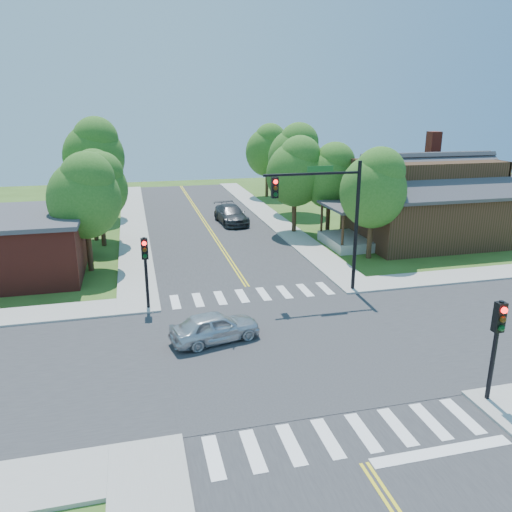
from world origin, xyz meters
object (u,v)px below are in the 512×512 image
object	(u,v)px
signal_pole_nw	(145,260)
car_dgrey	(231,215)
signal_mast_ne	(328,207)
car_silver	(215,328)
house_ne	(424,197)
signal_pole_se	(497,333)

from	to	relation	value
signal_pole_nw	car_dgrey	distance (m)	19.44
signal_mast_ne	car_silver	xyz separation A→B (m)	(-6.81, -4.32, -4.18)
signal_pole_nw	signal_mast_ne	bearing A→B (deg)	0.07
signal_mast_ne	car_dgrey	bearing A→B (deg)	95.54
car_silver	house_ne	bearing A→B (deg)	-66.85
signal_mast_ne	signal_pole_se	distance (m)	11.55
car_silver	car_dgrey	bearing A→B (deg)	-25.64
signal_pole_nw	car_dgrey	size ratio (longest dim) A/B	0.70
signal_pole_nw	house_ne	world-z (taller)	house_ne
signal_pole_se	car_dgrey	distance (m)	29.17
house_ne	car_silver	size ratio (longest dim) A/B	3.11
car_dgrey	car_silver	bearing A→B (deg)	-107.33
signal_pole_se	signal_pole_nw	xyz separation A→B (m)	(-11.20, 11.20, 0.00)
signal_mast_ne	house_ne	xyz separation A→B (m)	(11.19, 8.65, -1.52)
signal_pole_se	car_silver	distance (m)	11.12
house_ne	car_silver	distance (m)	22.34
house_ne	signal_pole_se	bearing A→B (deg)	-115.58
signal_pole_se	car_silver	world-z (taller)	signal_pole_se
signal_pole_nw	car_dgrey	bearing A→B (deg)	66.24
signal_mast_ne	car_silver	world-z (taller)	signal_mast_ne
signal_mast_ne	car_dgrey	size ratio (longest dim) A/B	1.32
car_silver	car_dgrey	xyz separation A→B (m)	(5.09, 22.02, 0.10)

